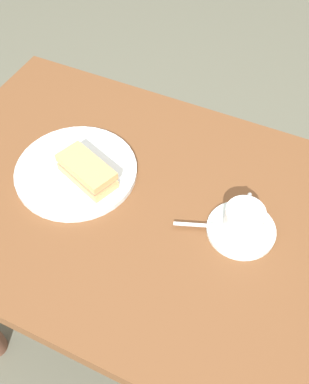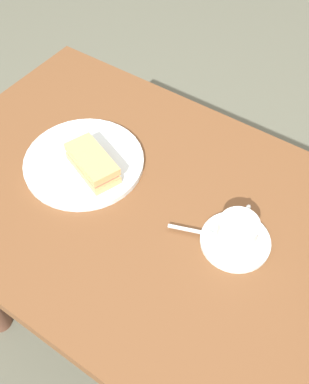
% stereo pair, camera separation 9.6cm
% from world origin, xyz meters
% --- Properties ---
extents(ground_plane, '(6.00, 6.00, 0.00)m').
position_xyz_m(ground_plane, '(0.00, 0.00, 0.00)').
color(ground_plane, '#636554').
extents(dining_table, '(1.06, 0.70, 0.76)m').
position_xyz_m(dining_table, '(0.00, 0.00, 0.60)').
color(dining_table, brown).
rests_on(dining_table, ground_plane).
extents(sandwich_plate, '(0.28, 0.28, 0.01)m').
position_xyz_m(sandwich_plate, '(-0.18, 0.01, 0.77)').
color(sandwich_plate, white).
rests_on(sandwich_plate, dining_table).
extents(sandwich_front, '(0.15, 0.11, 0.05)m').
position_xyz_m(sandwich_front, '(-0.14, 0.00, 0.80)').
color(sandwich_front, tan).
rests_on(sandwich_front, sandwich_plate).
extents(coffee_saucer, '(0.14, 0.14, 0.01)m').
position_xyz_m(coffee_saucer, '(0.22, 0.02, 0.76)').
color(coffee_saucer, white).
rests_on(coffee_saucer, dining_table).
extents(coffee_cup, '(0.08, 0.11, 0.06)m').
position_xyz_m(coffee_cup, '(0.22, 0.02, 0.80)').
color(coffee_cup, white).
rests_on(coffee_cup, coffee_saucer).
extents(spoon, '(0.10, 0.05, 0.01)m').
position_xyz_m(spoon, '(0.15, -0.01, 0.77)').
color(spoon, silver).
rests_on(spoon, coffee_saucer).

